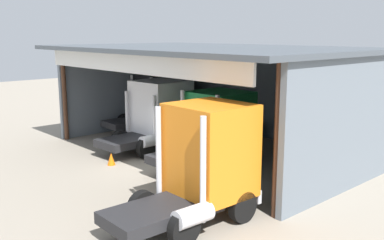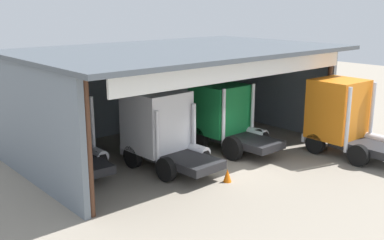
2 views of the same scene
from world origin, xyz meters
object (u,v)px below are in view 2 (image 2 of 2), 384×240
Objects in this scene: truck_white_center_left_bay at (161,128)px; truck_orange_center_bay at (342,116)px; truck_green_left_bay at (224,115)px; tool_cart at (135,127)px; traffic_cone at (227,175)px; oil_drum at (135,127)px; truck_black_right_bay at (62,131)px.

truck_orange_center_bay is (7.95, -4.35, 0.07)m from truck_white_center_left_bay.
truck_green_left_bay reaches higher than tool_cart.
truck_orange_center_bay is at bearing -57.45° from tool_cart.
truck_white_center_left_bay is 8.88× the size of traffic_cone.
truck_orange_center_bay reaches higher than truck_green_left_bay.
truck_white_center_left_bay is at bearing 153.08° from truck_orange_center_bay.
oil_drum is at bearing 123.14° from truck_orange_center_bay.
truck_green_left_bay reaches higher than oil_drum.
tool_cart is (-5.97, 9.36, -1.40)m from truck_orange_center_bay.
truck_orange_center_bay is 11.31m from oil_drum.
truck_white_center_left_bay is at bearing -111.97° from oil_drum.
truck_orange_center_bay is at bearing -7.87° from traffic_cone.
truck_black_right_bay is 6.13m from tool_cart.
traffic_cone is (-1.05, -8.39, -0.22)m from tool_cart.
truck_white_center_left_bay is 3.83m from traffic_cone.
tool_cart reaches higher than traffic_cone.
truck_white_center_left_bay is 4.97× the size of tool_cart.
truck_green_left_bay is at bearing 132.84° from truck_orange_center_bay.
truck_black_right_bay is at bearing 160.41° from truck_green_left_bay.
oil_drum is at bearing 27.32° from truck_black_right_bay.
truck_black_right_bay is 1.02× the size of truck_green_left_bay.
truck_black_right_bay is at bearing 140.52° from truck_white_center_left_bay.
oil_drum is at bearing 59.22° from tool_cart.
truck_orange_center_bay is at bearing -28.73° from truck_black_right_bay.
truck_black_right_bay is 7.63m from traffic_cone.
truck_orange_center_bay is 8.92× the size of traffic_cone.
truck_white_center_left_bay is 1.01× the size of truck_green_left_bay.
truck_white_center_left_bay is at bearing 179.73° from truck_green_left_bay.
truck_green_left_bay is 5.29× the size of oil_drum.
truck_orange_center_bay is 7.28m from traffic_cone.
truck_green_left_bay is 5.55m from tool_cart.
truck_white_center_left_bay reaches higher than truck_black_right_bay.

